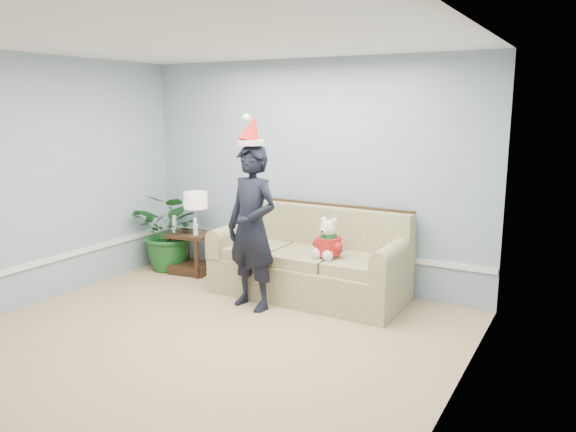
% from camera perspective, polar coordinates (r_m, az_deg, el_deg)
% --- Properties ---
extents(room_shell, '(4.54, 5.04, 2.74)m').
position_cam_1_polar(room_shell, '(4.73, -11.90, 1.12)').
color(room_shell, tan).
rests_on(room_shell, ground).
extents(wainscot_trim, '(4.49, 4.99, 0.06)m').
position_cam_1_polar(wainscot_trim, '(6.55, -12.62, -4.21)').
color(wainscot_trim, white).
rests_on(wainscot_trim, room_shell).
extents(sofa, '(2.20, 0.96, 1.02)m').
position_cam_1_polar(sofa, '(6.46, 2.32, -4.94)').
color(sofa, brown).
rests_on(sofa, room_shell).
extents(side_table, '(0.62, 0.54, 0.53)m').
position_cam_1_polar(side_table, '(7.46, -9.74, -4.14)').
color(side_table, '#342113').
rests_on(side_table, room_shell).
extents(table_lamp, '(0.30, 0.30, 0.54)m').
position_cam_1_polar(table_lamp, '(7.25, -9.36, 1.42)').
color(table_lamp, silver).
rests_on(table_lamp, side_table).
extents(candle_pair, '(0.40, 0.06, 0.22)m').
position_cam_1_polar(candle_pair, '(7.32, -10.45, -1.00)').
color(candle_pair, silver).
rests_on(candle_pair, side_table).
extents(houseplant, '(1.00, 0.88, 1.04)m').
position_cam_1_polar(houseplant, '(7.59, -11.76, -1.52)').
color(houseplant, '#18531F').
rests_on(houseplant, room_shell).
extents(man, '(0.71, 0.54, 1.76)m').
position_cam_1_polar(man, '(5.96, -3.68, -1.20)').
color(man, black).
rests_on(man, room_shell).
extents(santa_hat, '(0.37, 0.39, 0.33)m').
position_cam_1_polar(santa_hat, '(5.84, -3.72, 8.57)').
color(santa_hat, silver).
rests_on(santa_hat, man).
extents(teddy_bear, '(0.31, 0.33, 0.45)m').
position_cam_1_polar(teddy_bear, '(6.07, 4.10, -2.76)').
color(teddy_bear, silver).
rests_on(teddy_bear, sofa).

